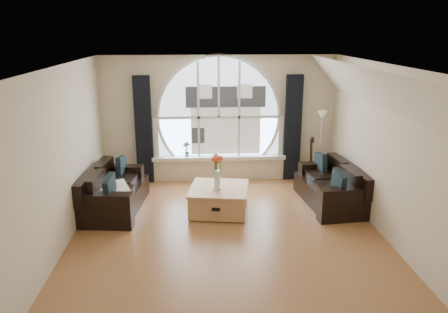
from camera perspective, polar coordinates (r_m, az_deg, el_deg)
ground at (r=7.21m, az=0.45°, el=-10.07°), size 5.00×5.50×0.01m
ceiling at (r=6.48m, az=0.50°, el=11.84°), size 5.00×5.50×0.01m
wall_back at (r=9.39m, az=-0.70°, el=4.95°), size 5.00×0.01×2.70m
wall_front at (r=4.16m, az=3.16°, el=-10.27°), size 5.00×0.01×2.70m
wall_left at (r=7.01m, az=-20.36°, el=-0.08°), size 0.01×5.50×2.70m
wall_right at (r=7.33m, az=20.37°, el=0.61°), size 0.01×5.50×2.70m
attic_slope at (r=7.02m, az=18.92°, el=8.45°), size 0.92×5.50×0.72m
arched_window at (r=9.31m, az=-0.70°, el=6.57°), size 2.60×0.06×2.15m
window_sill at (r=9.50m, az=-0.65°, el=-0.15°), size 2.90×0.22×0.08m
window_frame at (r=9.28m, az=-0.69°, el=6.54°), size 2.76×0.08×2.15m
neighbor_house at (r=9.32m, az=0.24°, el=5.81°), size 1.70×0.02×1.50m
curtain_left at (r=9.37m, az=-10.49°, el=3.40°), size 0.35×0.12×2.30m
curtain_right at (r=9.53m, az=9.02°, el=3.68°), size 0.35×0.12×2.30m
sofa_left at (r=8.21m, az=-14.22°, el=-4.17°), size 1.08×1.86×0.79m
sofa_right at (r=8.46m, az=13.84°, el=-3.54°), size 1.04×1.82×0.77m
coffee_chest at (r=7.94m, az=-0.67°, el=-5.53°), size 1.17×1.17×0.50m
throw_blanket at (r=7.93m, az=-14.53°, el=-4.17°), size 0.71×0.71×0.10m
vase_flowers at (r=7.67m, az=-0.89°, el=-1.54°), size 0.24×0.24×0.70m
floor_lamp at (r=9.31m, az=12.47°, el=0.98°), size 0.24×0.24×1.60m
guitar at (r=9.43m, az=11.21°, el=-0.47°), size 0.37×0.26×1.06m
potted_plant at (r=9.43m, az=-4.94°, el=0.98°), size 0.21×0.18×0.33m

